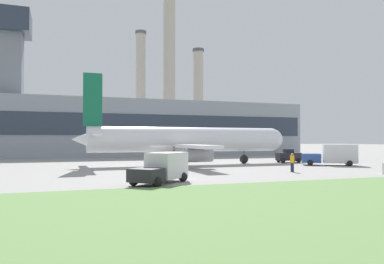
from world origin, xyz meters
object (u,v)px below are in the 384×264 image
object	(u,v)px
pushback_tug	(288,157)
fuel_truck	(333,155)
airplane	(184,140)
ground_crew_person	(292,162)
baggage_truck	(162,168)

from	to	relation	value
pushback_tug	fuel_truck	distance (m)	7.04
airplane	ground_crew_person	world-z (taller)	airplane
airplane	pushback_tug	bearing A→B (deg)	-1.36
ground_crew_person	pushback_tug	bearing A→B (deg)	57.09
baggage_truck	fuel_truck	world-z (taller)	fuel_truck
fuel_truck	baggage_truck	bearing A→B (deg)	-155.85
fuel_truck	airplane	bearing A→B (deg)	157.24
baggage_truck	ground_crew_person	xyz separation A→B (m)	(14.40, 4.74, -0.15)
fuel_truck	ground_crew_person	bearing A→B (deg)	-148.46
ground_crew_person	baggage_truck	bearing A→B (deg)	-161.78
pushback_tug	ground_crew_person	bearing A→B (deg)	-122.91
pushback_tug	baggage_truck	xyz separation A→B (m)	(-22.90, -17.87, 0.26)
baggage_truck	fuel_truck	distance (m)	27.13
fuel_truck	ground_crew_person	size ratio (longest dim) A/B	3.54
ground_crew_person	airplane	bearing A→B (deg)	116.18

